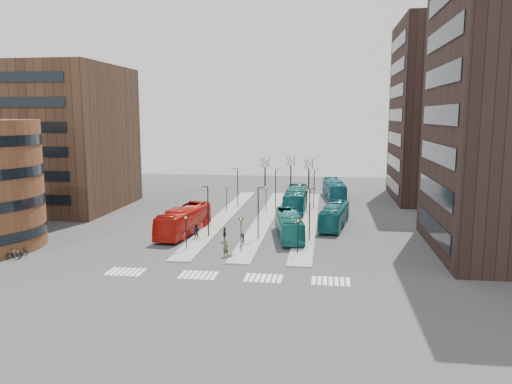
# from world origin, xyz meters

# --- Properties ---
(ground) EXTENTS (160.00, 160.00, 0.00)m
(ground) POSITION_xyz_m (0.00, 0.00, 0.00)
(ground) COLOR #313133
(ground) RESTS_ON ground
(island_left) EXTENTS (2.50, 45.00, 0.15)m
(island_left) POSITION_xyz_m (-4.00, 30.00, 0.07)
(island_left) COLOR gray
(island_left) RESTS_ON ground
(island_mid) EXTENTS (2.50, 45.00, 0.15)m
(island_mid) POSITION_xyz_m (2.00, 30.00, 0.07)
(island_mid) COLOR gray
(island_mid) RESTS_ON ground
(island_right) EXTENTS (2.50, 45.00, 0.15)m
(island_right) POSITION_xyz_m (8.00, 30.00, 0.07)
(island_right) COLOR gray
(island_right) RESTS_ON ground
(suitcase) EXTENTS (0.52, 0.47, 0.52)m
(suitcase) POSITION_xyz_m (0.78, 9.72, 0.26)
(suitcase) COLOR navy
(suitcase) RESTS_ON ground
(red_bus) EXTENTS (4.12, 12.29, 3.36)m
(red_bus) POSITION_xyz_m (-6.77, 19.33, 1.68)
(red_bus) COLOR #B1150D
(red_bus) RESTS_ON ground
(teal_bus_a) EXTENTS (4.35, 11.26, 3.06)m
(teal_bus_a) POSITION_xyz_m (6.16, 19.14, 1.53)
(teal_bus_a) COLOR #146763
(teal_bus_a) RESTS_ON ground
(teal_bus_b) EXTENTS (3.06, 12.82, 3.57)m
(teal_bus_b) POSITION_xyz_m (5.89, 36.34, 1.78)
(teal_bus_b) COLOR #135D63
(teal_bus_b) RESTS_ON ground
(teal_bus_c) EXTENTS (4.21, 11.13, 3.03)m
(teal_bus_c) POSITION_xyz_m (11.58, 25.74, 1.51)
(teal_bus_c) COLOR #135D63
(teal_bus_c) RESTS_ON ground
(teal_bus_d) EXTENTS (4.11, 12.22, 3.34)m
(teal_bus_d) POSITION_xyz_m (11.84, 48.24, 1.67)
(teal_bus_d) COLOR #166570
(teal_bus_d) RESTS_ON ground
(traveller) EXTENTS (0.72, 0.62, 1.68)m
(traveller) POSITION_xyz_m (0.29, 10.31, 0.84)
(traveller) COLOR #47442B
(traveller) RESTS_ON ground
(commuter_a) EXTENTS (0.99, 0.82, 1.86)m
(commuter_a) POSITION_xyz_m (-4.63, 16.83, 0.93)
(commuter_a) COLOR black
(commuter_a) RESTS_ON ground
(commuter_b) EXTENTS (0.63, 1.08, 1.72)m
(commuter_b) POSITION_xyz_m (-1.05, 16.19, 0.86)
(commuter_b) COLOR black
(commuter_b) RESTS_ON ground
(commuter_c) EXTENTS (0.57, 0.98, 1.51)m
(commuter_c) POSITION_xyz_m (1.34, 14.52, 0.76)
(commuter_c) COLOR black
(commuter_c) RESTS_ON ground
(bicycle_near) EXTENTS (1.87, 0.86, 0.94)m
(bicycle_near) POSITION_xyz_m (-21.00, 6.12, 0.47)
(bicycle_near) COLOR gray
(bicycle_near) RESTS_ON ground
(bicycle_mid) EXTENTS (1.68, 0.53, 1.00)m
(bicycle_mid) POSITION_xyz_m (-21.00, 6.69, 0.50)
(bicycle_mid) COLOR gray
(bicycle_mid) RESTS_ON ground
(bicycle_far) EXTENTS (1.91, 1.30, 0.95)m
(bicycle_far) POSITION_xyz_m (-21.00, 7.95, 0.48)
(bicycle_far) COLOR gray
(bicycle_far) RESTS_ON ground
(crosswalk_stripes) EXTENTS (22.35, 2.40, 0.01)m
(crosswalk_stripes) POSITION_xyz_m (1.75, 4.00, 0.01)
(crosswalk_stripes) COLOR silver
(crosswalk_stripes) RESTS_ON ground
(office_block) EXTENTS (25.00, 20.12, 22.00)m
(office_block) POSITION_xyz_m (-34.00, 33.98, 11.00)
(office_block) COLOR #442E1F
(office_block) RESTS_ON ground
(tower_far) EXTENTS (20.12, 20.00, 30.00)m
(tower_far) POSITION_xyz_m (31.98, 50.00, 15.00)
(tower_far) COLOR black
(tower_far) RESTS_ON ground
(sign_poles) EXTENTS (12.45, 22.12, 3.65)m
(sign_poles) POSITION_xyz_m (1.60, 23.00, 2.41)
(sign_poles) COLOR black
(sign_poles) RESTS_ON ground
(lamp_posts) EXTENTS (14.04, 20.24, 6.12)m
(lamp_posts) POSITION_xyz_m (2.64, 28.00, 3.58)
(lamp_posts) COLOR black
(lamp_posts) RESTS_ON ground
(bare_trees) EXTENTS (10.97, 8.14, 5.90)m
(bare_trees) POSITION_xyz_m (2.67, 62.67, 2.72)
(bare_trees) COLOR black
(bare_trees) RESTS_ON ground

